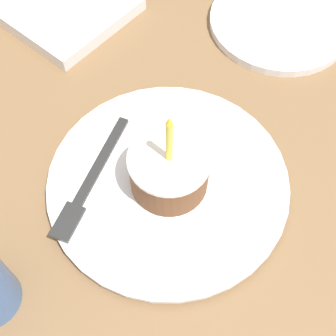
{
  "coord_description": "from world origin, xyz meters",
  "views": [
    {
      "loc": [
        0.2,
        -0.22,
        0.5
      ],
      "look_at": [
        0.02,
        -0.01,
        0.04
      ],
      "focal_mm": 50.0,
      "sensor_mm": 36.0,
      "label": 1
    }
  ],
  "objects": [
    {
      "name": "cake_slice",
      "position": [
        0.03,
        -0.01,
        0.05
      ],
      "size": [
        0.09,
        0.09,
        0.13
      ],
      "color": "brown",
      "rests_on": "plate"
    },
    {
      "name": "marble_board",
      "position": [
        -0.31,
        0.13,
        0.01
      ],
      "size": [
        0.2,
        0.17,
        0.02
      ],
      "color": "silver",
      "rests_on": "ground_plane"
    },
    {
      "name": "side_plate",
      "position": [
        -0.03,
        0.32,
        0.01
      ],
      "size": [
        0.21,
        0.21,
        0.01
      ],
      "color": "silver",
      "rests_on": "ground_plane"
    },
    {
      "name": "fork",
      "position": [
        -0.05,
        -0.07,
        0.02
      ],
      "size": [
        0.07,
        0.17,
        0.0
      ],
      "color": "#262626",
      "rests_on": "plate"
    },
    {
      "name": "plate",
      "position": [
        0.02,
        -0.01,
        0.01
      ],
      "size": [
        0.29,
        0.29,
        0.02
      ],
      "color": "silver",
      "rests_on": "ground_plane"
    },
    {
      "name": "ground_plane",
      "position": [
        0.0,
        0.0,
        -0.02
      ],
      "size": [
        2.4,
        2.4,
        0.04
      ],
      "color": "brown",
      "rests_on": "ground"
    }
  ]
}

